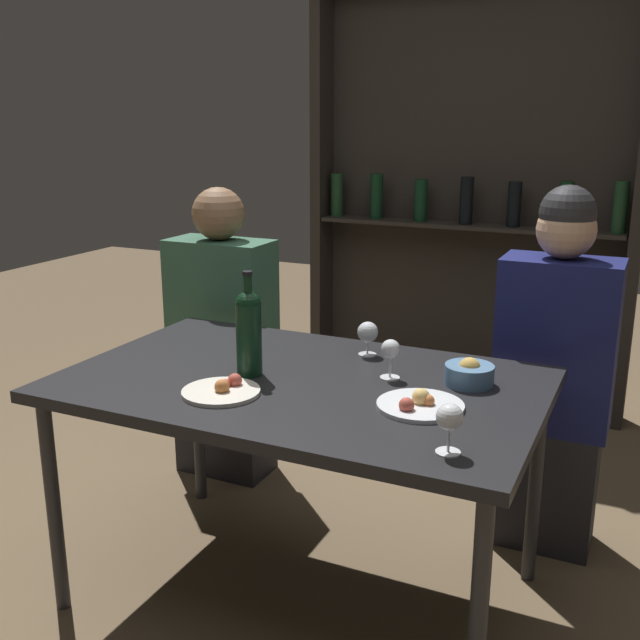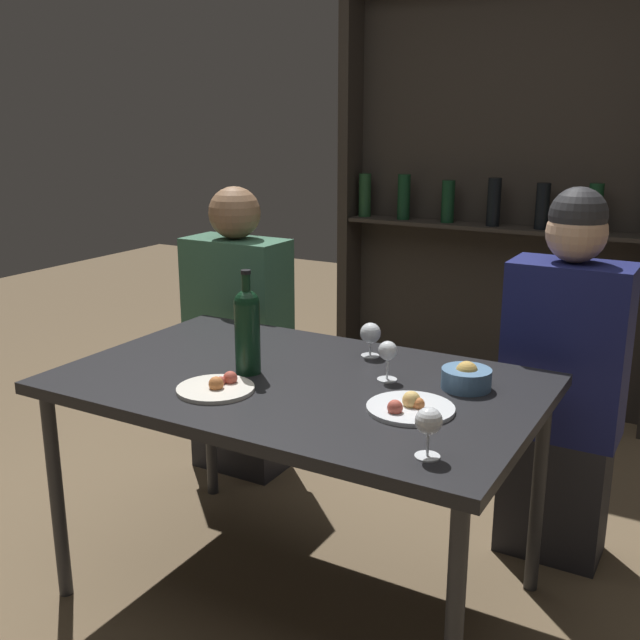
% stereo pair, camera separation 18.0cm
% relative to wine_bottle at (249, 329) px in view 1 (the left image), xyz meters
% --- Properties ---
extents(ground_plane, '(10.00, 10.00, 0.00)m').
position_rel_wine_bottle_xyz_m(ground_plane, '(0.16, 0.03, -0.88)').
color(ground_plane, brown).
extents(dining_table, '(1.43, 0.90, 0.74)m').
position_rel_wine_bottle_xyz_m(dining_table, '(0.16, 0.03, -0.20)').
color(dining_table, black).
rests_on(dining_table, ground_plane).
extents(wine_rack_wall, '(1.70, 0.21, 2.41)m').
position_rel_wine_bottle_xyz_m(wine_rack_wall, '(0.16, 2.00, 0.34)').
color(wine_rack_wall, '#28231E').
rests_on(wine_rack_wall, ground_plane).
extents(wine_bottle, '(0.08, 0.08, 0.32)m').
position_rel_wine_bottle_xyz_m(wine_bottle, '(0.00, 0.00, 0.00)').
color(wine_bottle, black).
rests_on(wine_bottle, dining_table).
extents(wine_glass_0, '(0.07, 0.07, 0.11)m').
position_rel_wine_bottle_xyz_m(wine_glass_0, '(0.25, 0.33, -0.07)').
color(wine_glass_0, silver).
rests_on(wine_glass_0, dining_table).
extents(wine_glass_1, '(0.06, 0.06, 0.12)m').
position_rel_wine_bottle_xyz_m(wine_glass_1, '(0.70, -0.28, -0.06)').
color(wine_glass_1, silver).
rests_on(wine_glass_1, dining_table).
extents(wine_glass_2, '(0.06, 0.06, 0.12)m').
position_rel_wine_bottle_xyz_m(wine_glass_2, '(0.40, 0.15, -0.06)').
color(wine_glass_2, silver).
rests_on(wine_glass_2, dining_table).
extents(food_plate_0, '(0.24, 0.24, 0.05)m').
position_rel_wine_bottle_xyz_m(food_plate_0, '(0.55, -0.04, -0.13)').
color(food_plate_0, silver).
rests_on(food_plate_0, dining_table).
extents(food_plate_1, '(0.22, 0.22, 0.05)m').
position_rel_wine_bottle_xyz_m(food_plate_1, '(0.01, -0.17, -0.13)').
color(food_plate_1, silver).
rests_on(food_plate_1, dining_table).
extents(snack_bowl, '(0.14, 0.14, 0.08)m').
position_rel_wine_bottle_xyz_m(snack_bowl, '(0.63, 0.20, -0.11)').
color(snack_bowl, '#4C7299').
rests_on(snack_bowl, dining_table).
extents(seated_person_left, '(0.43, 0.22, 1.23)m').
position_rel_wine_bottle_xyz_m(seated_person_left, '(-0.53, 0.68, -0.30)').
color(seated_person_left, '#26262B').
rests_on(seated_person_left, ground_plane).
extents(seated_person_right, '(0.39, 0.22, 1.29)m').
position_rel_wine_bottle_xyz_m(seated_person_right, '(0.81, 0.68, -0.26)').
color(seated_person_right, '#26262B').
rests_on(seated_person_right, ground_plane).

